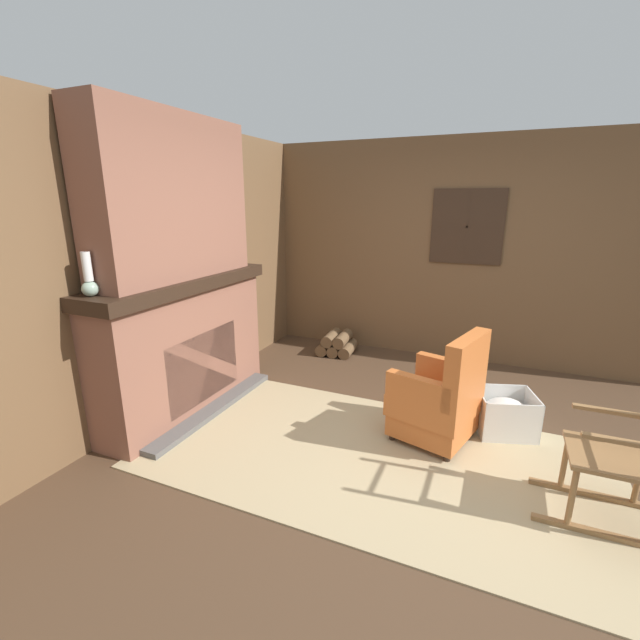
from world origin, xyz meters
name	(u,v)px	position (x,y,z in m)	size (l,w,h in m)	color
ground_plane	(416,459)	(0.00, 0.00, 0.00)	(14.00, 14.00, 0.00)	#4C3523
wood_panel_wall_left	(158,269)	(-2.40, 0.00, 1.31)	(0.06, 5.34, 2.62)	brown
wood_panel_wall_back	(464,252)	(0.00, 2.40, 1.32)	(5.34, 0.09, 2.62)	brown
fireplace_hearth	(186,345)	(-2.15, 0.00, 0.62)	(0.62, 1.95, 1.25)	brown
chimney_breast	(172,198)	(-2.16, 0.00, 1.93)	(0.37, 1.63, 1.34)	brown
area_rug	(373,456)	(-0.31, -0.11, 0.01)	(3.48, 1.83, 0.01)	tan
armchair	(439,401)	(0.10, 0.34, 0.35)	(0.73, 0.74, 0.93)	#C6662D
rocking_chair	(622,458)	(1.23, -0.17, 0.44)	(0.80, 0.45, 1.34)	olive
firewood_stack	(337,344)	(-1.41, 1.94, 0.13)	(0.48, 0.48, 0.28)	brown
laundry_basket	(505,413)	(0.60, 0.68, 0.18)	(0.55, 0.52, 0.36)	white
oil_lamp_vase	(89,281)	(-2.21, -0.86, 1.37)	(0.12, 0.12, 0.32)	#99B29E
storage_case	(210,262)	(-2.21, 0.50, 1.33)	(0.16, 0.23, 0.15)	black
decorative_plate_on_mantel	(161,265)	(-2.23, -0.14, 1.37)	(0.07, 0.25, 0.25)	red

